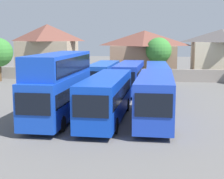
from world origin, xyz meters
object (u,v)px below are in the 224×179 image
object	(u,v)px
house_terrace_centre	(144,53)
bus_2	(107,95)
bus_4	(104,75)
tree_right_of_lot	(159,51)
bus_1	(59,83)
bus_6	(157,77)
house_terrace_left	(48,49)
bus_3	(155,96)
house_terrace_right	(221,53)
bus_5	(130,76)

from	to	relation	value
house_terrace_centre	bus_2	bearing A→B (deg)	-92.58
bus_4	tree_right_of_lot	size ratio (longest dim) A/B	1.61
bus_1	bus_6	distance (m)	15.83
bus_1	house_terrace_left	distance (m)	33.22
bus_2	bus_3	distance (m)	3.68
house_terrace_centre	tree_right_of_lot	world-z (taller)	house_terrace_centre
bus_2	house_terrace_centre	bearing A→B (deg)	178.23
bus_1	house_terrace_left	world-z (taller)	house_terrace_left
house_terrace_right	tree_right_of_lot	size ratio (longest dim) A/B	1.49
bus_3	tree_right_of_lot	world-z (taller)	tree_right_of_lot
bus_3	bus_6	distance (m)	13.88
bus_1	bus_2	world-z (taller)	bus_1
bus_2	bus_4	distance (m)	14.33
bus_3	bus_4	xyz separation A→B (m)	(-6.28, 14.23, -0.12)
bus_1	tree_right_of_lot	xyz separation A→B (m)	(7.37, 26.74, 1.47)
house_terrace_left	tree_right_of_lot	xyz separation A→B (m)	(18.85, -4.40, -0.01)
bus_3	bus_6	size ratio (longest dim) A/B	0.90
house_terrace_left	house_terrace_right	xyz separation A→B (m)	(28.79, 0.51, -0.47)
bus_2	tree_right_of_lot	distance (m)	26.85
house_terrace_left	bus_2	bearing A→B (deg)	-63.88
bus_2	bus_5	size ratio (longest dim) A/B	1.09
bus_1	bus_6	xyz separation A→B (m)	(7.33, 13.99, -1.00)
bus_5	bus_6	bearing A→B (deg)	93.63
bus_5	house_terrace_right	world-z (taller)	house_terrace_right
bus_1	tree_right_of_lot	bearing A→B (deg)	165.02
bus_5	tree_right_of_lot	size ratio (longest dim) A/B	1.69
house_terrace_left	bus_1	bearing A→B (deg)	-69.77
house_terrace_right	tree_right_of_lot	distance (m)	11.10
house_terrace_left	house_terrace_centre	bearing A→B (deg)	-1.27
house_terrace_right	house_terrace_left	bearing A→B (deg)	-178.99
bus_5	bus_6	distance (m)	3.16
bus_3	bus_5	distance (m)	14.10
house_terrace_centre	house_terrace_right	world-z (taller)	house_terrace_right
bus_4	tree_right_of_lot	bearing A→B (deg)	153.28
bus_5	house_terrace_centre	world-z (taller)	house_terrace_centre
bus_4	house_terrace_centre	bearing A→B (deg)	166.61
house_terrace_left	house_terrace_centre	world-z (taller)	house_terrace_left
bus_3	house_terrace_right	distance (m)	33.13
bus_5	house_terrace_left	size ratio (longest dim) A/B	1.14
bus_4	house_terrace_right	distance (m)	23.83
house_terrace_centre	tree_right_of_lot	size ratio (longest dim) A/B	1.70
tree_right_of_lot	bus_6	bearing A→B (deg)	-90.18
bus_1	bus_4	size ratio (longest dim) A/B	1.06
bus_6	tree_right_of_lot	world-z (taller)	tree_right_of_lot
house_terrace_left	house_terrace_right	bearing A→B (deg)	1.01
bus_2	house_terrace_centre	size ratio (longest dim) A/B	1.08
bus_4	bus_1	bearing A→B (deg)	-4.01
bus_5	house_terrace_centre	bearing A→B (deg)	178.10
bus_5	tree_right_of_lot	xyz separation A→B (m)	(3.20, 12.89, 2.41)
bus_3	bus_4	size ratio (longest dim) A/B	1.02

